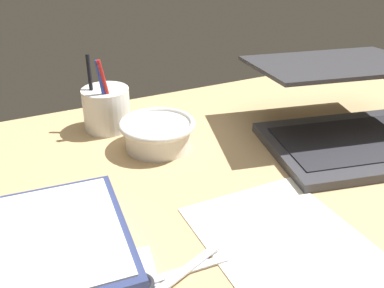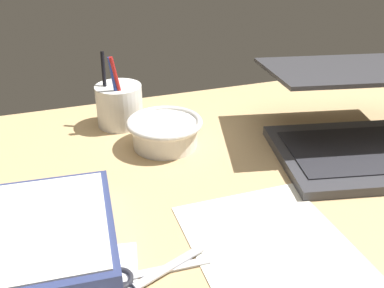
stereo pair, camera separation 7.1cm
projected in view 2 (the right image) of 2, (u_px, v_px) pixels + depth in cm
name	position (u px, v px, depth cm)	size (l,w,h in cm)	color
desk_top	(221.00, 217.00, 67.09)	(140.00, 100.00, 2.00)	tan
laptop	(362.00, 123.00, 82.11)	(40.43, 41.81, 15.51)	#38383D
bowl	(165.00, 131.00, 84.44)	(15.02, 15.02, 5.62)	silver
pen_cup	(119.00, 105.00, 92.39)	(9.92, 9.92, 16.12)	white
scissors	(135.00, 281.00, 53.59)	(14.07, 6.84, 0.80)	#B7B7BC
paper_sheet_front	(274.00, 249.00, 59.11)	(21.60, 27.08, 0.16)	silver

